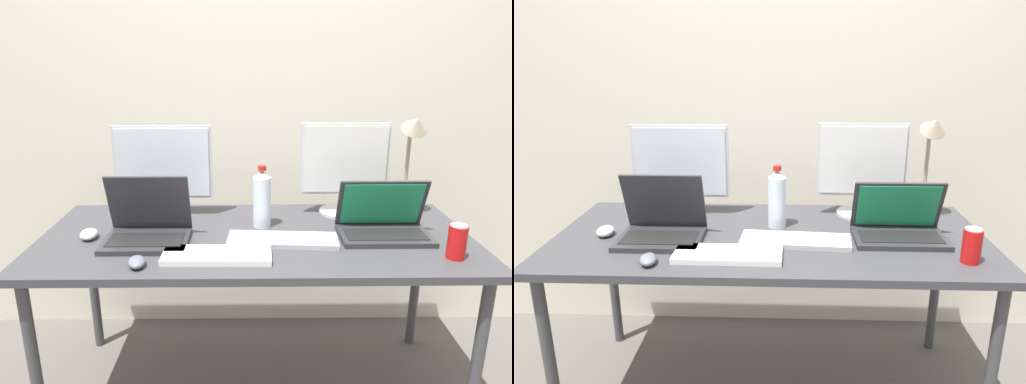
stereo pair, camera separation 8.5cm
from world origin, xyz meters
TOP-DOWN VIEW (x-y plane):
  - wall_back at (0.00, 0.59)m, footprint 7.00×0.08m
  - work_desk at (0.00, 0.00)m, footprint 1.73×0.76m
  - monitor_left at (-0.41, 0.24)m, footprint 0.43×0.19m
  - monitor_center at (0.40, 0.26)m, footprint 0.39×0.21m
  - laptop_silver at (-0.42, -0.05)m, footprint 0.32×0.25m
  - laptop_secondary at (0.51, -0.02)m, footprint 0.36×0.22m
  - keyboard_main at (0.10, -0.08)m, footprint 0.43×0.17m
  - keyboard_aux at (-0.14, -0.22)m, footprint 0.39×0.15m
  - mouse_by_keyboard at (-0.41, -0.29)m, footprint 0.07×0.10m
  - mouse_by_laptop at (-0.66, -0.03)m, footprint 0.08×0.10m
  - water_bottle at (0.03, 0.09)m, footprint 0.08×0.08m
  - soda_can_near_keyboard at (0.71, -0.23)m, footprint 0.07×0.07m
  - desk_lamp at (0.68, 0.22)m, footprint 0.11×0.18m

SIDE VIEW (x-z plane):
  - work_desk at x=0.00m, z-range 0.31..1.05m
  - keyboard_main at x=0.10m, z-range 0.74..0.76m
  - keyboard_aux at x=-0.14m, z-range 0.74..0.76m
  - mouse_by_keyboard at x=-0.41m, z-range 0.74..0.77m
  - mouse_by_laptop at x=-0.66m, z-range 0.74..0.78m
  - laptop_secondary at x=0.51m, z-range 0.68..0.91m
  - laptop_silver at x=-0.42m, z-range 0.67..0.93m
  - soda_can_near_keyboard at x=0.71m, z-range 0.74..0.87m
  - water_bottle at x=0.03m, z-range 0.73..0.99m
  - monitor_left at x=-0.41m, z-range 0.75..1.16m
  - monitor_center at x=0.40m, z-range 0.75..1.16m
  - desk_lamp at x=0.68m, z-range 0.83..1.30m
  - wall_back at x=0.00m, z-range 0.00..2.60m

